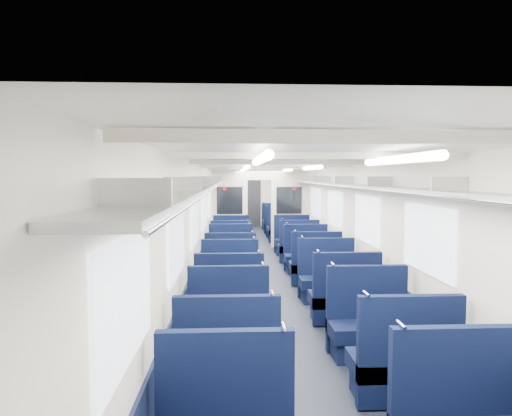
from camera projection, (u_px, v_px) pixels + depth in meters
The scene contains 37 objects.
floor at pixel (268, 270), 10.26m from camera, with size 2.80×18.00×0.01m, color black.
ceiling at pixel (268, 166), 10.09m from camera, with size 2.80×18.00×0.01m, color white.
wall_left at pixel (205, 219), 10.10m from camera, with size 0.02×18.00×2.35m, color silver.
dado_left at pixel (206, 255), 10.16m from camera, with size 0.03×17.90×0.70m, color black.
wall_right at pixel (330, 218), 10.24m from camera, with size 0.02×18.00×2.35m, color silver.
dado_right at pixel (329, 254), 10.30m from camera, with size 0.03×17.90×0.70m, color black.
wall_far at pixel (252, 198), 19.14m from camera, with size 2.80×0.02×2.35m, color silver.
luggage_rack_left at pixel (213, 183), 10.06m from camera, with size 0.36×17.40×0.18m.
luggage_rack_right at pixel (322, 183), 10.18m from camera, with size 0.36×17.40×0.18m.
windows at pixel (269, 209), 9.70m from camera, with size 2.78×15.60×0.75m.
ceiling_fittings at pixel (269, 168), 9.84m from camera, with size 2.70×16.06×0.11m.
end_door at pixel (252, 203), 19.09m from camera, with size 0.75×0.06×2.00m, color black.
bulkhead at pixel (259, 206), 13.45m from camera, with size 2.80×0.10×2.35m.
seat_4 at pixel (227, 368), 4.26m from camera, with size 0.97×0.54×1.09m.
seat_5 at pixel (404, 367), 4.28m from camera, with size 0.97×0.54×1.09m.
seat_6 at pixel (229, 329), 5.34m from camera, with size 0.97×0.54×1.09m.
seat_7 at pixel (369, 328), 5.37m from camera, with size 0.97×0.54×1.09m.
seat_8 at pixel (229, 302), 6.49m from camera, with size 0.97×0.54×1.09m.
seat_9 at pixel (344, 300), 6.57m from camera, with size 0.97×0.54×1.09m.
seat_10 at pixel (230, 283), 7.61m from camera, with size 0.97×0.54×1.09m.
seat_11 at pixel (327, 281), 7.76m from camera, with size 0.97×0.54×1.09m.
seat_12 at pixel (230, 269), 8.74m from camera, with size 0.97×0.54×1.09m.
seat_13 at pixel (315, 267), 8.91m from camera, with size 0.97×0.54×1.09m.
seat_14 at pixel (231, 257), 10.07m from camera, with size 0.97×0.54×1.09m.
seat_15 at pixel (306, 257), 10.00m from camera, with size 0.97×0.54×1.09m.
seat_16 at pixel (231, 250), 11.06m from camera, with size 0.97×0.54×1.09m.
seat_17 at pixel (298, 249), 11.19m from camera, with size 0.97×0.54×1.09m.
seat_18 at pixel (231, 242), 12.24m from camera, with size 0.97×0.54×1.09m.
seat_19 at pixel (292, 242), 12.38m from camera, with size 0.97×0.54×1.09m.
seat_20 at pixel (231, 233), 14.35m from camera, with size 0.97×0.54×1.09m.
seat_21 at pixel (284, 232), 14.47m from camera, with size 0.97×0.54×1.09m.
seat_22 at pixel (232, 229), 15.42m from camera, with size 0.97×0.54×1.09m.
seat_23 at pixel (281, 229), 15.41m from camera, with size 0.97×0.54×1.09m.
seat_24 at pixel (232, 225), 16.48m from camera, with size 0.97×0.54×1.09m.
seat_25 at pixel (277, 225), 16.68m from camera, with size 0.97×0.54×1.09m.
seat_26 at pixel (232, 222), 17.74m from camera, with size 0.97×0.54×1.09m.
seat_27 at pixel (274, 222), 17.74m from camera, with size 0.97×0.54×1.09m.
Camera 1 is at (-0.77, -10.11, 2.13)m, focal length 31.96 mm.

